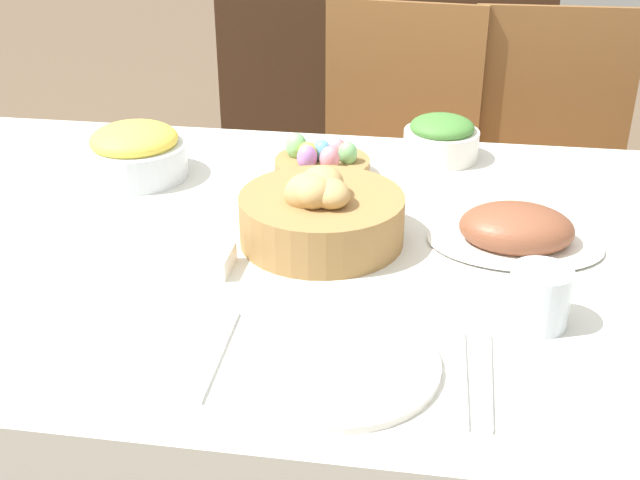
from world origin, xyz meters
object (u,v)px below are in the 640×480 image
at_px(chair_far_center, 391,182).
at_px(green_salad_bowl, 441,138).
at_px(spoon, 488,379).
at_px(dinner_plate, 338,363).
at_px(fork, 218,354).
at_px(drinking_cup, 539,297).
at_px(chair_far_right, 546,191).
at_px(egg_basket, 321,164).
at_px(sideboard, 383,89).
at_px(pineapple_bowl, 135,152).
at_px(ham_platter, 516,231).
at_px(butter_dish, 194,259).
at_px(knife, 462,377).
at_px(bread_basket, 321,213).

distance_m(chair_far_center, green_salad_bowl, 0.54).
bearing_deg(spoon, dinner_plate, -178.87).
xyz_separation_m(chair_far_center, fork, (-0.14, -1.18, 0.25)).
bearing_deg(drinking_cup, chair_far_right, 82.28).
distance_m(chair_far_right, egg_basket, 0.81).
relative_size(sideboard, pineapple_bowl, 6.06).
bearing_deg(chair_far_right, fork, -116.23).
xyz_separation_m(green_salad_bowl, drinking_cup, (0.14, -0.59, -0.00)).
distance_m(egg_basket, pineapple_bowl, 0.35).
distance_m(chair_far_center, sideboard, 1.02).
bearing_deg(green_salad_bowl, ham_platter, -71.14).
relative_size(dinner_plate, fork, 1.30).
relative_size(chair_far_right, green_salad_bowl, 6.33).
xyz_separation_m(ham_platter, pineapple_bowl, (-0.69, 0.18, 0.02)).
distance_m(egg_basket, butter_dish, 0.41).
xyz_separation_m(green_salad_bowl, spoon, (0.07, -0.73, -0.04)).
bearing_deg(green_salad_bowl, knife, -86.67).
height_order(chair_far_right, bread_basket, chair_far_right).
relative_size(ham_platter, butter_dish, 2.41).
bearing_deg(chair_far_right, bread_basket, -120.12).
distance_m(chair_far_right, sideboard, 1.14).
distance_m(pineapple_bowl, green_salad_bowl, 0.60).
bearing_deg(chair_far_right, drinking_cup, -99.26).
distance_m(ham_platter, green_salad_bowl, 0.39).
distance_m(sideboard, spoon, 2.24).
distance_m(ham_platter, dinner_plate, 0.44).
distance_m(bread_basket, green_salad_bowl, 0.44).
relative_size(chair_far_center, chair_far_right, 1.00).
bearing_deg(ham_platter, butter_dish, -162.57).
height_order(bread_basket, pineapple_bowl, bread_basket).
bearing_deg(sideboard, ham_platter, -79.05).
distance_m(spoon, drinking_cup, 0.16).
xyz_separation_m(spoon, drinking_cup, (0.07, 0.14, 0.04)).
bearing_deg(egg_basket, chair_far_right, 49.06).
relative_size(egg_basket, spoon, 0.93).
relative_size(chair_far_center, green_salad_bowl, 6.33).
bearing_deg(pineapple_bowl, dinner_plate, -49.99).
bearing_deg(bread_basket, egg_basket, 98.60).
bearing_deg(sideboard, drinking_cup, -79.84).
height_order(bread_basket, fork, bread_basket).
bearing_deg(chair_far_center, chair_far_right, 6.42).
height_order(sideboard, bread_basket, sideboard).
bearing_deg(dinner_plate, butter_dish, 139.12).
relative_size(egg_basket, green_salad_bowl, 1.20).
xyz_separation_m(dinner_plate, butter_dish, (-0.25, 0.21, 0.01)).
height_order(ham_platter, green_salad_bowl, green_salad_bowl).
distance_m(chair_far_right, green_salad_bowl, 0.60).
height_order(ham_platter, pineapple_bowl, pineapple_bowl).
distance_m(sideboard, green_salad_bowl, 1.52).
bearing_deg(pineapple_bowl, knife, -41.85).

